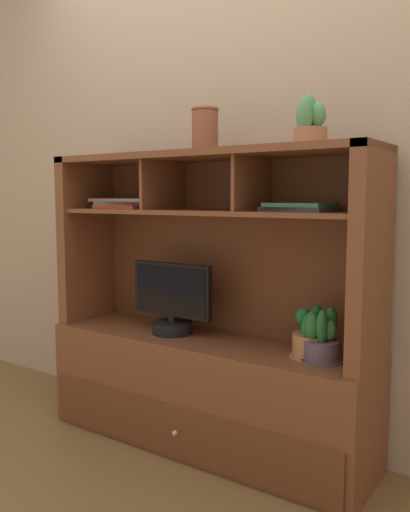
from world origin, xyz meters
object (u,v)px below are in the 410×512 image
at_px(potted_succulent, 310,125).
at_px(ceramic_vase, 205,130).
at_px(tv_monitor, 172,303).
at_px(potted_fern, 311,338).
at_px(media_console, 206,356).
at_px(magazine_stack_centre, 299,207).
at_px(potted_orchid, 322,341).
at_px(magazine_stack_left, 130,203).

distance_m(potted_succulent, ceramic_vase, 0.51).
xyz_separation_m(tv_monitor, potted_fern, (0.70, 0.02, -0.06)).
distance_m(tv_monitor, ceramic_vase, 0.81).
bearing_deg(ceramic_vase, potted_fern, -0.42).
bearing_deg(media_console, magazine_stack_centre, -0.01).
height_order(media_console, potted_succulent, potted_succulent).
height_order(potted_fern, potted_succulent, potted_succulent).
bearing_deg(tv_monitor, ceramic_vase, 7.30).
bearing_deg(tv_monitor, potted_orchid, -0.53).
distance_m(media_console, ceramic_vase, 1.03).
xyz_separation_m(potted_orchid, potted_fern, (-0.06, 0.03, -0.00)).
distance_m(media_console, potted_fern, 0.55).
xyz_separation_m(media_console, potted_orchid, (0.58, -0.03, 0.17)).
xyz_separation_m(media_console, magazine_stack_left, (-0.46, 0.00, 0.70)).
bearing_deg(potted_orchid, ceramic_vase, 177.07).
xyz_separation_m(potted_orchid, ceramic_vase, (-0.58, 0.03, 0.86)).
xyz_separation_m(tv_monitor, potted_succulent, (0.68, -0.01, 0.78)).
bearing_deg(magazine_stack_left, potted_fern, -0.62).
bearing_deg(magazine_stack_centre, potted_fern, -7.61).
xyz_separation_m(magazine_stack_left, magazine_stack_centre, (0.92, -0.00, -0.01)).
xyz_separation_m(media_console, potted_fern, (0.52, -0.01, 0.17)).
relative_size(potted_orchid, magazine_stack_left, 0.54).
xyz_separation_m(tv_monitor, magazine_stack_left, (-0.29, 0.03, 0.47)).
xyz_separation_m(potted_fern, magazine_stack_left, (-0.98, 0.01, 0.53)).
bearing_deg(potted_succulent, media_console, 175.82).
bearing_deg(magazine_stack_left, tv_monitor, -5.90).
bearing_deg(ceramic_vase, tv_monitor, -172.70).
relative_size(magazine_stack_centre, ceramic_vase, 1.60).
relative_size(media_console, potted_succulent, 7.96).
relative_size(magazine_stack_left, potted_succulent, 2.01).
height_order(tv_monitor, magazine_stack_centre, magazine_stack_centre).
relative_size(potted_orchid, potted_fern, 1.02).
height_order(potted_orchid, magazine_stack_centre, magazine_stack_centre).
distance_m(potted_orchid, magazine_stack_centre, 0.54).
bearing_deg(potted_orchid, media_console, 176.58).
height_order(tv_monitor, potted_fern, tv_monitor).
relative_size(media_console, magazine_stack_centre, 5.07).
distance_m(tv_monitor, magazine_stack_left, 0.55).
bearing_deg(potted_orchid, magazine_stack_centre, 164.27).
bearing_deg(media_console, potted_fern, -0.96).
distance_m(magazine_stack_centre, ceramic_vase, 0.57).
height_order(potted_orchid, magazine_stack_left, magazine_stack_left).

